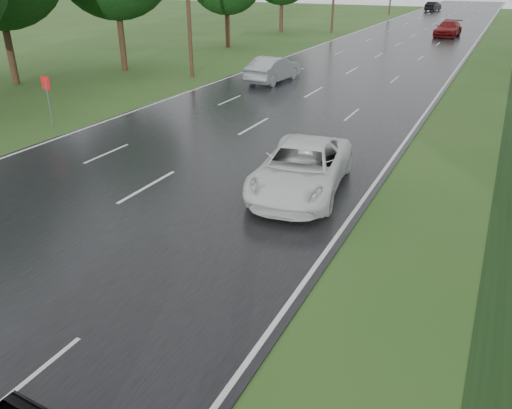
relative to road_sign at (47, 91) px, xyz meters
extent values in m
cube|color=black|center=(8.50, 33.00, -1.62)|extent=(14.00, 180.00, 0.04)
cube|color=silver|center=(15.25, 33.00, -1.60)|extent=(0.12, 180.00, 0.01)
cube|color=silver|center=(1.75, 33.00, -1.60)|extent=(0.12, 180.00, 0.01)
cube|color=silver|center=(8.50, 33.00, -1.60)|extent=(0.12, 180.00, 0.01)
cylinder|color=slate|center=(0.00, 0.00, -0.54)|extent=(0.06, 0.06, 2.20)
cube|color=red|center=(0.00, 0.00, 0.36)|extent=(0.50, 0.04, 0.60)
cylinder|color=#322014|center=(-6.50, 13.00, 0.36)|extent=(0.44, 0.44, 4.00)
cylinder|color=#322014|center=(-5.70, 27.00, 0.04)|extent=(0.44, 0.44, 3.36)
cylinder|color=#322014|center=(-9.50, 6.00, 0.28)|extent=(0.44, 0.44, 3.84)
cylinder|color=#322014|center=(-6.30, 41.00, 0.12)|extent=(0.44, 0.44, 3.52)
imported|color=white|center=(13.20, -2.02, -0.82)|extent=(3.34, 5.91, 1.56)
imported|color=gray|center=(5.02, 13.84, -0.81)|extent=(2.02, 4.92, 1.59)
imported|color=maroon|center=(11.98, 44.90, -0.79)|extent=(2.64, 5.75, 1.63)
imported|color=black|center=(4.52, 85.00, -0.81)|extent=(2.41, 5.01, 1.59)
camera|label=1|loc=(18.52, -16.14, 4.91)|focal=35.00mm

